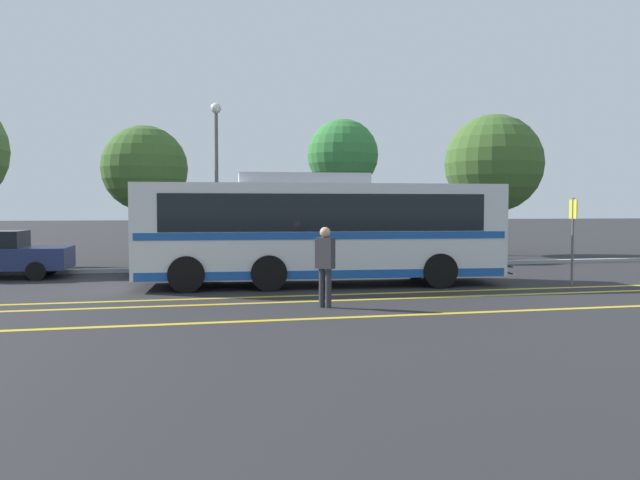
{
  "coord_description": "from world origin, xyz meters",
  "views": [
    {
      "loc": [
        -5.14,
        -18.3,
        2.28
      ],
      "look_at": [
        -1.11,
        -0.17,
        1.35
      ],
      "focal_mm": 35.0,
      "sensor_mm": 36.0,
      "label": 1
    }
  ],
  "objects": [
    {
      "name": "ground_plane",
      "position": [
        0.0,
        0.0,
        0.0
      ],
      "size": [
        220.0,
        220.0,
        0.0
      ],
      "primitive_type": "plane",
      "color": "#262628"
    },
    {
      "name": "lane_strip_0",
      "position": [
        -1.11,
        -2.37,
        0.0
      ],
      "size": [
        30.66,
        0.2,
        0.01
      ],
      "primitive_type": "cube",
      "rotation": [
        0.0,
        0.0,
        1.57
      ],
      "color": "gold",
      "rests_on": "ground_plane"
    },
    {
      "name": "lane_strip_1",
      "position": [
        -1.11,
        -3.39,
        0.0
      ],
      "size": [
        30.66,
        0.2,
        0.01
      ],
      "primitive_type": "cube",
      "rotation": [
        0.0,
        0.0,
        1.57
      ],
      "color": "gold",
      "rests_on": "ground_plane"
    },
    {
      "name": "lane_strip_2",
      "position": [
        -1.11,
        -5.77,
        0.0
      ],
      "size": [
        30.66,
        0.2,
        0.01
      ],
      "primitive_type": "cube",
      "rotation": [
        0.0,
        0.0,
        1.57
      ],
      "color": "gold",
      "rests_on": "ground_plane"
    },
    {
      "name": "curb_strip",
      "position": [
        -1.11,
        4.93,
        0.07
      ],
      "size": [
        38.66,
        0.36,
        0.15
      ],
      "primitive_type": "cube",
      "color": "#99999E",
      "rests_on": "ground_plane"
    },
    {
      "name": "transit_bus",
      "position": [
        -1.12,
        -0.16,
        1.71
      ],
      "size": [
        11.12,
        3.41,
        3.3
      ],
      "rotation": [
        0.0,
        0.0,
        -1.65
      ],
      "color": "silver",
      "rests_on": "ground_plane"
    },
    {
      "name": "parked_car_1",
      "position": [
        -4.71,
        3.55,
        0.69
      ],
      "size": [
        4.24,
        2.08,
        1.34
      ],
      "rotation": [
        0.0,
        0.0,
        -1.6
      ],
      "color": "#9E9EA3",
      "rests_on": "ground_plane"
    },
    {
      "name": "pedestrian_0",
      "position": [
        -1.93,
        -4.38,
        1.07
      ],
      "size": [
        0.46,
        0.44,
        1.86
      ],
      "rotation": [
        0.0,
        0.0,
        5.55
      ],
      "color": "#2D2D33",
      "rests_on": "ground_plane"
    },
    {
      "name": "bus_stop_sign",
      "position": [
        6.04,
        -2.12,
        1.63
      ],
      "size": [
        0.07,
        0.4,
        2.6
      ],
      "rotation": [
        0.0,
        0.0,
        -1.65
      ],
      "color": "#59595E",
      "rests_on": "ground_plane"
    },
    {
      "name": "street_lamp",
      "position": [
        -3.8,
        6.28,
        4.17
      ],
      "size": [
        0.41,
        0.41,
        6.37
      ],
      "color": "#59595E",
      "rests_on": "ground_plane"
    },
    {
      "name": "tree_0",
      "position": [
        9.73,
        9.63,
        4.47
      ],
      "size": [
        4.75,
        4.75,
        6.86
      ],
      "color": "#513823",
      "rests_on": "ground_plane"
    },
    {
      "name": "tree_2",
      "position": [
        -6.58,
        7.81,
        3.9
      ],
      "size": [
        3.43,
        3.43,
        5.62
      ],
      "color": "#513823",
      "rests_on": "ground_plane"
    },
    {
      "name": "tree_3",
      "position": [
        2.05,
        9.3,
        4.71
      ],
      "size": [
        3.23,
        3.23,
        6.35
      ],
      "color": "#513823",
      "rests_on": "ground_plane"
    }
  ]
}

